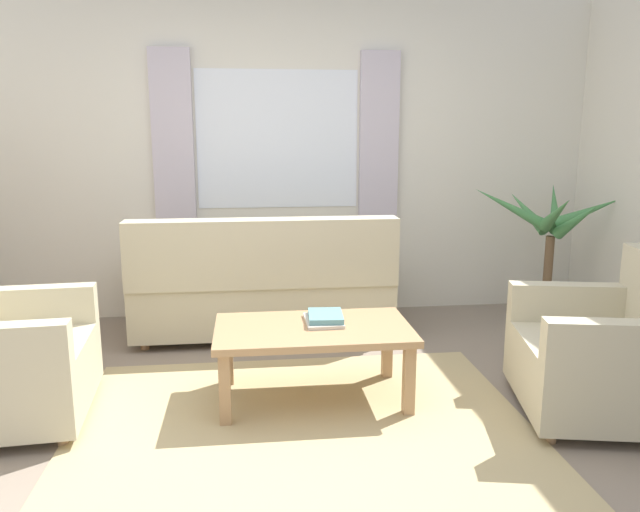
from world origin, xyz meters
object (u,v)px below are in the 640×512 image
(armchair_right, at_px, (611,353))
(potted_plant, at_px, (548,258))
(coffee_table, at_px, (313,336))
(book_stack_on_table, at_px, (325,318))
(couch, at_px, (263,287))

(armchair_right, distance_m, potted_plant, 1.67)
(coffee_table, xyz_separation_m, potted_plant, (2.01, 1.23, 0.15))
(coffee_table, bearing_deg, potted_plant, 31.39)
(potted_plant, bearing_deg, book_stack_on_table, -149.15)
(armchair_right, relative_size, coffee_table, 0.90)
(couch, xyz_separation_m, coffee_table, (0.25, -1.19, 0.01))
(couch, bearing_deg, armchair_right, 139.21)
(couch, bearing_deg, potted_plant, -179.13)
(couch, relative_size, armchair_right, 1.93)
(couch, bearing_deg, book_stack_on_table, 106.05)
(book_stack_on_table, bearing_deg, coffee_table, -136.51)
(coffee_table, distance_m, potted_plant, 2.36)
(armchair_right, relative_size, potted_plant, 0.83)
(armchair_right, distance_m, book_stack_on_table, 1.56)
(couch, xyz_separation_m, book_stack_on_table, (0.32, -1.12, 0.10))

